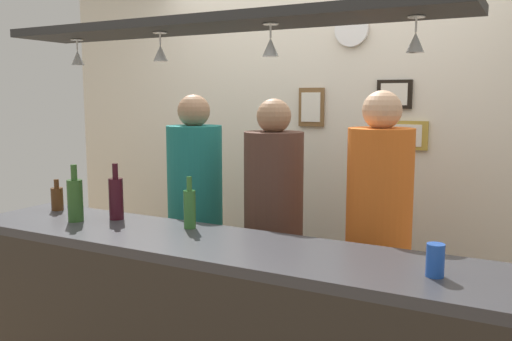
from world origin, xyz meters
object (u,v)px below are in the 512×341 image
at_px(bottle_wine_dark_red, 116,197).
at_px(drink_can, 435,260).
at_px(picture_frame_lower_pair, 403,135).
at_px(person_middle_brown_shirt, 273,214).
at_px(bottle_champagne_green, 75,199).
at_px(bottle_beer_brown_stubby, 57,198).
at_px(person_right_orange_shirt, 379,221).
at_px(picture_frame_upper_small, 394,94).
at_px(wall_clock, 352,29).
at_px(picture_frame_crest, 311,107).
at_px(bottle_beer_green_import, 190,208).
at_px(person_left_teal_shirt, 195,203).

bearing_deg(bottle_wine_dark_red, drink_can, -5.53).
distance_m(drink_can, picture_frame_lower_pair, 1.55).
relative_size(person_middle_brown_shirt, bottle_champagne_green, 5.56).
height_order(bottle_beer_brown_stubby, bottle_wine_dark_red, bottle_wine_dark_red).
xyz_separation_m(bottle_champagne_green, drink_can, (1.82, -0.02, -0.06)).
relative_size(person_middle_brown_shirt, picture_frame_lower_pair, 5.56).
distance_m(person_right_orange_shirt, picture_frame_upper_small, 0.96).
bearing_deg(picture_frame_upper_small, wall_clock, -178.75).
bearing_deg(picture_frame_lower_pair, picture_frame_crest, 180.00).
bearing_deg(wall_clock, person_middle_brown_shirt, -107.65).
bearing_deg(person_middle_brown_shirt, bottle_beer_green_import, -107.98).
distance_m(person_right_orange_shirt, bottle_wine_dark_red, 1.39).
relative_size(person_left_teal_shirt, person_middle_brown_shirt, 1.01).
bearing_deg(bottle_beer_brown_stubby, drink_can, -4.70).
bearing_deg(picture_frame_upper_small, bottle_wine_dark_red, -131.97).
relative_size(bottle_wine_dark_red, picture_frame_crest, 1.15).
height_order(person_right_orange_shirt, picture_frame_lower_pair, person_right_orange_shirt).
distance_m(bottle_beer_brown_stubby, picture_frame_upper_small, 2.13).
bearing_deg(person_right_orange_shirt, wall_clock, 119.97).
distance_m(person_right_orange_shirt, wall_clock, 1.33).
relative_size(person_left_teal_shirt, bottle_wine_dark_red, 5.64).
bearing_deg(bottle_wine_dark_red, bottle_beer_green_import, 2.40).
distance_m(bottle_wine_dark_red, drink_can, 1.67).
height_order(bottle_beer_green_import, picture_frame_upper_small, picture_frame_upper_small).
relative_size(person_right_orange_shirt, picture_frame_upper_small, 7.77).
bearing_deg(picture_frame_crest, bottle_beer_green_import, -95.88).
height_order(person_left_teal_shirt, bottle_wine_dark_red, person_left_teal_shirt).
xyz_separation_m(person_right_orange_shirt, picture_frame_crest, (-0.67, 0.69, 0.57)).
bearing_deg(bottle_champagne_green, person_right_orange_shirt, 27.19).
xyz_separation_m(bottle_wine_dark_red, wall_clock, (0.86, 1.27, 0.96)).
height_order(person_left_teal_shirt, picture_frame_lower_pair, person_left_teal_shirt).
xyz_separation_m(person_right_orange_shirt, bottle_beer_green_import, (-0.80, -0.57, 0.10)).
relative_size(person_right_orange_shirt, bottle_beer_brown_stubby, 9.50).
bearing_deg(picture_frame_upper_small, picture_frame_crest, 180.00).
height_order(person_left_teal_shirt, bottle_beer_brown_stubby, person_left_teal_shirt).
bearing_deg(bottle_champagne_green, bottle_wine_dark_red, 41.48).
xyz_separation_m(person_right_orange_shirt, bottle_beer_brown_stubby, (-1.72, -0.57, 0.07)).
bearing_deg(bottle_beer_green_import, picture_frame_crest, 84.12).
height_order(bottle_wine_dark_red, drink_can, bottle_wine_dark_red).
height_order(person_right_orange_shirt, bottle_champagne_green, person_right_orange_shirt).
xyz_separation_m(person_right_orange_shirt, picture_frame_lower_pair, (-0.04, 0.69, 0.41)).
relative_size(bottle_beer_brown_stubby, picture_frame_lower_pair, 0.60).
relative_size(bottle_beer_green_import, picture_frame_upper_small, 1.18).
bearing_deg(drink_can, person_right_orange_shirt, 118.61).
relative_size(bottle_wine_dark_red, picture_frame_upper_small, 1.36).
relative_size(bottle_champagne_green, picture_frame_crest, 1.15).
xyz_separation_m(person_right_orange_shirt, drink_can, (0.41, -0.75, 0.06)).
relative_size(picture_frame_lower_pair, picture_frame_crest, 1.15).
xyz_separation_m(person_left_teal_shirt, wall_clock, (0.76, 0.68, 1.09)).
relative_size(bottle_champagne_green, picture_frame_upper_small, 1.36).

